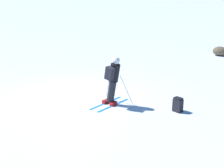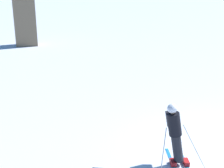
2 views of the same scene
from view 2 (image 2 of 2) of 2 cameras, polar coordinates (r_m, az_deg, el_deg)
name	(u,v)px [view 2 (image 2 of 2)]	position (r m, az deg, el deg)	size (l,w,h in m)	color
skier	(175,131)	(8.45, 11.44, -8.43)	(1.26, 1.74, 1.81)	#1E7AC6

